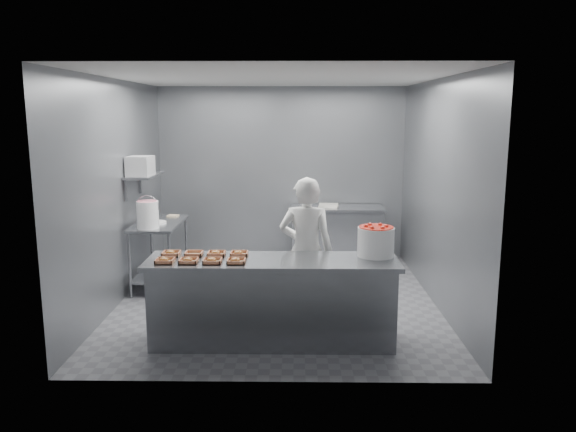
% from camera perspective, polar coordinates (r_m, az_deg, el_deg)
% --- Properties ---
extents(floor, '(4.50, 4.50, 0.00)m').
position_cam_1_polar(floor, '(7.35, -1.11, -8.49)').
color(floor, '#4C4C51').
rests_on(floor, ground).
extents(ceiling, '(4.50, 4.50, 0.00)m').
position_cam_1_polar(ceiling, '(6.96, -1.20, 13.87)').
color(ceiling, white).
rests_on(ceiling, wall_back).
extents(wall_back, '(4.00, 0.04, 2.80)m').
position_cam_1_polar(wall_back, '(9.25, -0.67, 4.36)').
color(wall_back, slate).
rests_on(wall_back, ground).
extents(wall_left, '(0.04, 4.50, 2.80)m').
position_cam_1_polar(wall_left, '(7.36, -16.92, 2.31)').
color(wall_left, slate).
rests_on(wall_left, ground).
extents(wall_right, '(0.04, 4.50, 2.80)m').
position_cam_1_polar(wall_right, '(7.23, 14.91, 2.27)').
color(wall_right, slate).
rests_on(wall_right, ground).
extents(service_counter, '(2.60, 0.70, 0.90)m').
position_cam_1_polar(service_counter, '(5.92, -1.57, -8.60)').
color(service_counter, slate).
rests_on(service_counter, ground).
extents(prep_table, '(0.60, 1.20, 0.90)m').
position_cam_1_polar(prep_table, '(7.98, -12.92, -2.78)').
color(prep_table, slate).
rests_on(prep_table, ground).
extents(back_counter, '(1.50, 0.60, 0.90)m').
position_cam_1_polar(back_counter, '(9.08, 4.97, -1.86)').
color(back_counter, slate).
rests_on(back_counter, ground).
extents(wall_shelf, '(0.35, 0.90, 0.03)m').
position_cam_1_polar(wall_shelf, '(7.86, -14.41, 4.04)').
color(wall_shelf, slate).
rests_on(wall_shelf, wall_left).
extents(tray_0, '(0.19, 0.18, 0.06)m').
position_cam_1_polar(tray_0, '(5.79, -12.43, -4.43)').
color(tray_0, '#A27F63').
rests_on(tray_0, service_counter).
extents(tray_1, '(0.19, 0.18, 0.06)m').
position_cam_1_polar(tray_1, '(5.74, -10.09, -4.47)').
color(tray_1, '#A27F63').
rests_on(tray_1, service_counter).
extents(tray_2, '(0.19, 0.18, 0.06)m').
position_cam_1_polar(tray_2, '(5.70, -7.71, -4.51)').
color(tray_2, '#A27F63').
rests_on(tray_2, service_counter).
extents(tray_3, '(0.19, 0.18, 0.06)m').
position_cam_1_polar(tray_3, '(5.67, -5.31, -4.54)').
color(tray_3, '#A27F63').
rests_on(tray_3, service_counter).
extents(tray_4, '(0.19, 0.18, 0.06)m').
position_cam_1_polar(tray_4, '(6.07, -11.80, -3.72)').
color(tray_4, '#A27F63').
rests_on(tray_4, service_counter).
extents(tray_5, '(0.19, 0.18, 0.04)m').
position_cam_1_polar(tray_5, '(6.02, -9.54, -3.79)').
color(tray_5, '#A27F63').
rests_on(tray_5, service_counter).
extents(tray_6, '(0.19, 0.18, 0.06)m').
position_cam_1_polar(tray_6, '(5.98, -7.30, -3.79)').
color(tray_6, '#A27F63').
rests_on(tray_6, service_counter).
extents(tray_7, '(0.19, 0.18, 0.06)m').
position_cam_1_polar(tray_7, '(5.95, -5.01, -3.81)').
color(tray_7, '#A27F63').
rests_on(tray_7, service_counter).
extents(worker, '(0.66, 0.48, 1.68)m').
position_cam_1_polar(worker, '(6.38, 1.85, -3.54)').
color(worker, silver).
rests_on(worker, ground).
extents(strawberry_tub, '(0.38, 0.38, 0.32)m').
position_cam_1_polar(strawberry_tub, '(5.95, 8.91, -2.47)').
color(strawberry_tub, white).
rests_on(strawberry_tub, service_counter).
extents(glaze_bucket, '(0.30, 0.28, 0.44)m').
position_cam_1_polar(glaze_bucket, '(7.51, -14.07, 0.20)').
color(glaze_bucket, white).
rests_on(glaze_bucket, prep_table).
extents(bucket_lid, '(0.43, 0.43, 0.03)m').
position_cam_1_polar(bucket_lid, '(7.83, -13.44, -0.67)').
color(bucket_lid, white).
rests_on(bucket_lid, prep_table).
extents(rag, '(0.17, 0.15, 0.02)m').
position_cam_1_polar(rag, '(8.31, -11.61, 0.03)').
color(rag, '#CCB28C').
rests_on(rag, prep_table).
extents(appliance, '(0.32, 0.36, 0.26)m').
position_cam_1_polar(appliance, '(7.69, -14.78, 4.95)').
color(appliance, gray).
rests_on(appliance, wall_shelf).
extents(paper_stack, '(0.34, 0.27, 0.05)m').
position_cam_1_polar(paper_stack, '(8.98, 4.14, 1.08)').
color(paper_stack, silver).
rests_on(paper_stack, back_counter).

